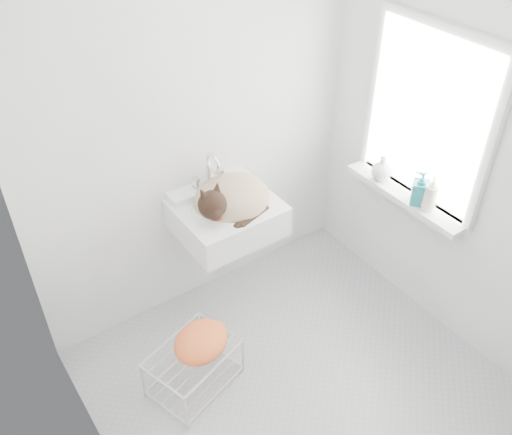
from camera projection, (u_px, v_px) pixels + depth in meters
floor at (291, 378)px, 3.40m from camera, size 2.20×2.00×0.02m
back_wall at (194, 130)px, 3.28m from camera, size 2.20×0.02×2.50m
right_wall at (455, 147)px, 3.13m from camera, size 0.02×2.00×2.50m
left_wall at (76, 317)px, 2.14m from camera, size 0.02×2.00×2.50m
window_glass at (429, 118)px, 3.19m from camera, size 0.01×0.80×1.00m
window_frame at (427, 118)px, 3.18m from camera, size 0.04×0.90×1.10m
windowsill at (405, 196)px, 3.48m from camera, size 0.16×0.88×0.04m
sink at (226, 204)px, 3.37m from camera, size 0.61×0.53×0.24m
faucet at (210, 171)px, 3.40m from camera, size 0.22×0.15×0.22m
cat at (229, 200)px, 3.34m from camera, size 0.49×0.39×0.31m
wire_rack at (194, 368)px, 3.28m from camera, size 0.57×0.48×0.30m
towel at (201, 347)px, 3.18m from camera, size 0.41×0.35×0.14m
bottle_a at (427, 209)px, 3.34m from camera, size 0.10×0.10×0.19m
bottle_b at (418, 203)px, 3.39m from camera, size 0.14×0.14×0.22m
bottle_c at (380, 179)px, 3.59m from camera, size 0.17×0.17×0.17m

